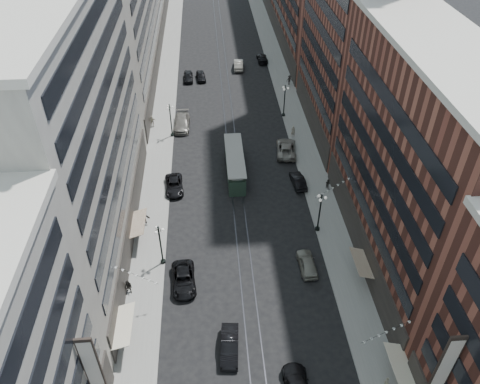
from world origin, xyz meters
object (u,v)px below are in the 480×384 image
object	(u,v)px
pedestrian_5	(144,217)
car_5	(230,346)
lamppost_se_far	(320,211)
pedestrian_2	(128,287)
car_14	(239,65)
car_10	(298,181)
car_9	(188,77)
car_7	(174,185)
pedestrian_6	(152,121)
lamppost_sw_mid	(171,119)
car_11	(286,148)
streetcar	(235,164)
pedestrian_9	(289,80)
lamppost_se_mid	(284,100)
car_8	(182,122)
car_2	(184,279)
pedestrian_8	(293,131)
car_12	(262,58)
car_13	(201,76)
lamppost_sw_far	(160,244)
pedestrian_4	(387,383)
pedestrian_7	(328,184)
car_4	(307,263)

from	to	relation	value
pedestrian_5	car_5	bearing A→B (deg)	-56.90
lamppost_se_far	pedestrian_2	xyz separation A→B (m)	(-21.70, -8.05, -2.07)
car_14	lamppost_se_far	bearing A→B (deg)	100.88
car_10	car_9	bearing A→B (deg)	-71.34
car_7	pedestrian_6	size ratio (longest dim) A/B	2.66
car_14	lamppost_sw_mid	bearing A→B (deg)	67.19
car_5	car_11	world-z (taller)	car_11
streetcar	pedestrian_9	world-z (taller)	streetcar
pedestrian_9	car_7	bearing A→B (deg)	-129.73
pedestrian_5	lamppost_se_mid	bearing A→B (deg)	55.88
car_8	pedestrian_6	xyz separation A→B (m)	(-4.75, 0.41, 0.21)
car_2	pedestrian_8	world-z (taller)	pedestrian_8
lamppost_sw_mid	car_12	world-z (taller)	lamppost_sw_mid
car_5	pedestrian_6	world-z (taller)	pedestrian_6
car_9	car_7	bearing A→B (deg)	-93.42
car_13	lamppost_sw_mid	bearing A→B (deg)	-108.49
lamppost_sw_mid	pedestrian_5	size ratio (longest dim) A/B	3.12
pedestrian_2	car_12	world-z (taller)	pedestrian_2
lamppost_sw_mid	car_13	size ratio (longest dim) A/B	1.32
lamppost_sw_far	pedestrian_2	size ratio (longest dim) A/B	3.14
car_5	car_10	bearing A→B (deg)	70.94
lamppost_sw_far	car_2	bearing A→B (deg)	-53.04
car_2	car_8	world-z (taller)	car_8
lamppost_sw_far	car_7	xyz separation A→B (m)	(0.80, 13.41, -2.40)
streetcar	car_14	bearing A→B (deg)	85.03
pedestrian_2	car_13	xyz separation A→B (m)	(8.00, 51.23, -0.32)
pedestrian_4	pedestrian_5	world-z (taller)	pedestrian_5
lamppost_sw_far	pedestrian_6	distance (m)	30.35
lamppost_se_mid	lamppost_sw_mid	bearing A→B (deg)	-164.80
car_2	car_12	size ratio (longest dim) A/B	1.10
car_7	pedestrian_5	bearing A→B (deg)	-122.65
lamppost_se_far	car_10	xyz separation A→B (m)	(-0.80, 9.15, -2.39)
streetcar	car_7	distance (m)	9.03
lamppost_se_far	pedestrian_9	size ratio (longest dim) A/B	2.96
car_8	pedestrian_9	xyz separation A→B (m)	(19.70, 13.77, 0.20)
lamppost_se_far	car_13	distance (m)	45.36
pedestrian_4	pedestrian_7	world-z (taller)	pedestrian_4
car_9	pedestrian_8	size ratio (longest dim) A/B	2.37
car_11	car_13	world-z (taller)	car_11
lamppost_sw_far	lamppost_se_far	bearing A→B (deg)	12.26
streetcar	pedestrian_5	xyz separation A→B (m)	(-11.88, -9.83, -0.38)
pedestrian_4	car_13	world-z (taller)	pedestrian_4
pedestrian_8	lamppost_sw_far	bearing A→B (deg)	56.69
lamppost_se_far	pedestrian_9	world-z (taller)	lamppost_se_far
car_13	car_12	bearing A→B (deg)	25.96
car_7	pedestrian_6	distance (m)	17.19
car_2	pedestrian_2	world-z (taller)	pedestrian_2
car_2	lamppost_se_mid	bearing A→B (deg)	61.50
car_4	pedestrian_6	bearing A→B (deg)	-60.71
pedestrian_8	car_4	bearing A→B (deg)	87.29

